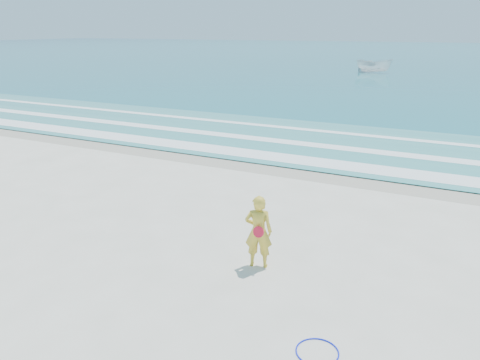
% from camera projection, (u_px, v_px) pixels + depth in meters
% --- Properties ---
extents(ground, '(400.00, 400.00, 0.00)m').
position_uv_depth(ground, '(165.00, 264.00, 11.43)').
color(ground, silver).
rests_on(ground, ground).
extents(wet_sand, '(400.00, 2.40, 0.00)m').
position_uv_depth(wet_sand, '(294.00, 169.00, 19.07)').
color(wet_sand, '#B2A893').
rests_on(wet_sand, ground).
extents(ocean, '(400.00, 190.00, 0.04)m').
position_uv_depth(ocean, '(451.00, 55.00, 100.60)').
color(ocean, '#19727F').
rests_on(ocean, ground).
extents(shallow, '(400.00, 10.00, 0.01)m').
position_uv_depth(shallow, '(329.00, 143.00, 23.30)').
color(shallow, '#59B7AD').
rests_on(shallow, ocean).
extents(foam_near, '(400.00, 1.40, 0.01)m').
position_uv_depth(foam_near, '(305.00, 160.00, 20.16)').
color(foam_near, white).
rests_on(foam_near, shallow).
extents(foam_mid, '(400.00, 0.90, 0.01)m').
position_uv_depth(foam_mid, '(324.00, 146.00, 22.62)').
color(foam_mid, white).
rests_on(foam_mid, shallow).
extents(foam_far, '(400.00, 0.60, 0.01)m').
position_uv_depth(foam_far, '(342.00, 133.00, 25.43)').
color(foam_far, white).
rests_on(foam_far, shallow).
extents(hoop, '(1.00, 1.00, 0.03)m').
position_uv_depth(hoop, '(317.00, 352.00, 8.30)').
color(hoop, '#0C1EDA').
rests_on(hoop, ground).
extents(boat, '(4.62, 1.88, 1.76)m').
position_uv_depth(boat, '(374.00, 66.00, 59.75)').
color(boat, white).
rests_on(boat, ocean).
extents(woman, '(0.75, 0.60, 1.80)m').
position_uv_depth(woman, '(259.00, 231.00, 11.07)').
color(woman, gold).
rests_on(woman, ground).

